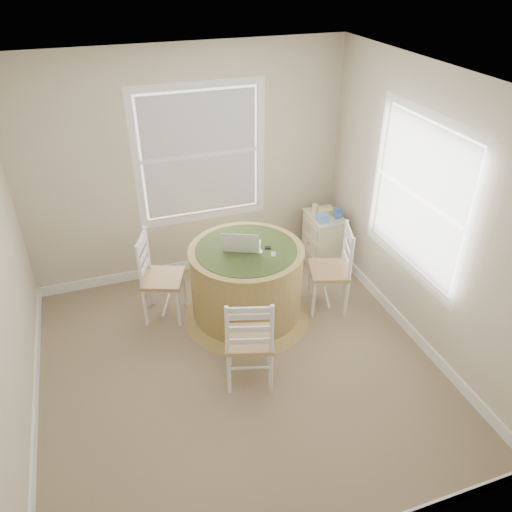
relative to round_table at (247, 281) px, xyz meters
name	(u,v)px	position (x,y,z in m)	size (l,w,h in m)	color
room	(249,237)	(-0.15, -0.55, 0.85)	(3.64, 3.64, 2.64)	#827252
round_table	(247,281)	(0.00, 0.00, 0.00)	(1.34, 1.34, 0.84)	#A38449
chair_left	(163,278)	(-0.81, 0.30, 0.02)	(0.42, 0.40, 0.95)	white
chair_near	(249,339)	(-0.26, -0.87, 0.02)	(0.42, 0.40, 0.95)	white
chair_right	(329,270)	(0.88, -0.13, 0.02)	(0.42, 0.40, 0.95)	white
laptop	(242,245)	(-0.03, 0.03, 0.41)	(0.46, 0.44, 0.25)	white
mouse	(259,251)	(0.10, -0.09, 0.39)	(0.07, 0.11, 0.04)	white
phone	(273,255)	(0.22, -0.18, 0.38)	(0.04, 0.09, 0.02)	#B7BABF
keys	(268,248)	(0.21, -0.06, 0.38)	(0.06, 0.05, 0.03)	black
corner_chest	(323,240)	(1.20, 0.67, -0.12)	(0.39, 0.52, 0.67)	beige
tissue_box	(323,217)	(1.11, 0.56, 0.27)	(0.12, 0.12, 0.10)	#5A8DCE
box_yellow	(326,212)	(1.22, 0.70, 0.25)	(0.15, 0.10, 0.06)	#EBE153
box_blue	(336,213)	(1.30, 0.59, 0.28)	(0.08, 0.08, 0.12)	#365EA4
cup_cream	(316,208)	(1.14, 0.79, 0.26)	(0.07, 0.07, 0.09)	beige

